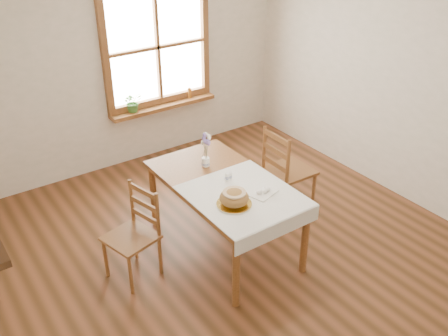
# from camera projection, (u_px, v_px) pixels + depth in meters

# --- Properties ---
(ground) EXTENTS (5.00, 5.00, 0.00)m
(ground) POSITION_uv_depth(u_px,v_px,m) (242.00, 261.00, 4.87)
(ground) COLOR brown
(ground) RESTS_ON ground
(room_walls) EXTENTS (4.60, 5.10, 2.65)m
(room_walls) POSITION_uv_depth(u_px,v_px,m) (245.00, 96.00, 4.02)
(room_walls) COLOR white
(room_walls) RESTS_ON ground
(window) EXTENTS (1.46, 0.08, 1.46)m
(window) POSITION_uv_depth(u_px,v_px,m) (157.00, 47.00, 6.16)
(window) COLOR #96582E
(window) RESTS_ON ground
(window_sill) EXTENTS (1.46, 0.20, 0.05)m
(window_sill) POSITION_uv_depth(u_px,v_px,m) (164.00, 106.00, 6.49)
(window_sill) COLOR #96582E
(window_sill) RESTS_ON ground
(dining_table) EXTENTS (0.90, 1.60, 0.75)m
(dining_table) POSITION_uv_depth(u_px,v_px,m) (224.00, 189.00, 4.75)
(dining_table) COLOR #96582E
(dining_table) RESTS_ON ground
(table_linen) EXTENTS (0.91, 0.99, 0.01)m
(table_linen) POSITION_uv_depth(u_px,v_px,m) (243.00, 196.00, 4.49)
(table_linen) COLOR silver
(table_linen) RESTS_ON dining_table
(chair_left) EXTENTS (0.52, 0.51, 0.88)m
(chair_left) POSITION_uv_depth(u_px,v_px,m) (131.00, 236.00, 4.48)
(chair_left) COLOR #96582E
(chair_left) RESTS_ON ground
(chair_right) EXTENTS (0.49, 0.47, 0.99)m
(chair_right) POSITION_uv_depth(u_px,v_px,m) (290.00, 169.00, 5.44)
(chair_right) COLOR #96582E
(chair_right) RESTS_ON ground
(bread_plate) EXTENTS (0.34, 0.34, 0.02)m
(bread_plate) POSITION_uv_depth(u_px,v_px,m) (234.00, 204.00, 4.35)
(bread_plate) COLOR white
(bread_plate) RESTS_ON table_linen
(bread_loaf) EXTENTS (0.26, 0.26, 0.14)m
(bread_loaf) POSITION_uv_depth(u_px,v_px,m) (234.00, 196.00, 4.31)
(bread_loaf) COLOR #A27039
(bread_loaf) RESTS_ON bread_plate
(egg_napkin) EXTENTS (0.30, 0.28, 0.01)m
(egg_napkin) POSITION_uv_depth(u_px,v_px,m) (262.00, 192.00, 4.52)
(egg_napkin) COLOR silver
(egg_napkin) RESTS_ON table_linen
(eggs) EXTENTS (0.24, 0.22, 0.04)m
(eggs) POSITION_uv_depth(u_px,v_px,m) (262.00, 190.00, 4.51)
(eggs) COLOR white
(eggs) RESTS_ON egg_napkin
(salt_shaker) EXTENTS (0.06, 0.06, 0.09)m
(salt_shaker) POSITION_uv_depth(u_px,v_px,m) (227.00, 177.00, 4.69)
(salt_shaker) COLOR white
(salt_shaker) RESTS_ON table_linen
(pepper_shaker) EXTENTS (0.06, 0.06, 0.09)m
(pepper_shaker) POSITION_uv_depth(u_px,v_px,m) (230.00, 176.00, 4.71)
(pepper_shaker) COLOR white
(pepper_shaker) RESTS_ON table_linen
(flower_vase) EXTENTS (0.10, 0.10, 0.09)m
(flower_vase) POSITION_uv_depth(u_px,v_px,m) (206.00, 163.00, 4.95)
(flower_vase) COLOR white
(flower_vase) RESTS_ON dining_table
(lavender_bouquet) EXTENTS (0.14, 0.14, 0.26)m
(lavender_bouquet) POSITION_uv_depth(u_px,v_px,m) (205.00, 147.00, 4.86)
(lavender_bouquet) COLOR #7860AB
(lavender_bouquet) RESTS_ON flower_vase
(potted_plant) EXTENTS (0.24, 0.27, 0.20)m
(potted_plant) POSITION_uv_depth(u_px,v_px,m) (133.00, 104.00, 6.22)
(potted_plant) COLOR #40762F
(potted_plant) RESTS_ON window_sill
(amber_bottle) EXTENTS (0.07, 0.07, 0.15)m
(amber_bottle) POSITION_uv_depth(u_px,v_px,m) (190.00, 93.00, 6.64)
(amber_bottle) COLOR #AD621F
(amber_bottle) RESTS_ON window_sill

